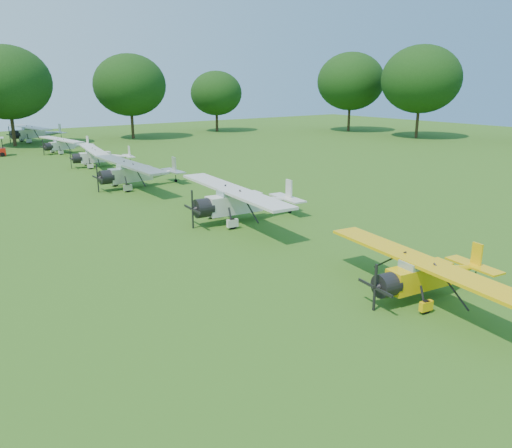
# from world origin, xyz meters

# --- Properties ---
(ground) EXTENTS (160.00, 160.00, 0.00)m
(ground) POSITION_xyz_m (0.00, 0.00, 0.00)
(ground) COLOR #264F13
(ground) RESTS_ON ground
(tree_belt) EXTENTS (137.36, 130.27, 14.52)m
(tree_belt) POSITION_xyz_m (3.57, 0.16, 8.03)
(tree_belt) COLOR #312013
(tree_belt) RESTS_ON ground
(aircraft_2) EXTENTS (5.94, 9.42, 1.85)m
(aircraft_2) POSITION_xyz_m (0.57, -5.10, 1.08)
(aircraft_2) COLOR #E2B109
(aircraft_2) RESTS_ON ground
(aircraft_3) EXTENTS (7.28, 11.59, 2.28)m
(aircraft_3) POSITION_xyz_m (1.14, 8.56, 1.33)
(aircraft_3) COLOR silver
(aircraft_3) RESTS_ON ground
(aircraft_4) EXTENTS (7.06, 11.21, 2.22)m
(aircraft_4) POSITION_xyz_m (0.05, 21.92, 1.30)
(aircraft_4) COLOR silver
(aircraft_4) RESTS_ON ground
(aircraft_5) EXTENTS (6.24, 9.88, 1.94)m
(aircraft_5) POSITION_xyz_m (1.26, 33.79, 1.13)
(aircraft_5) COLOR silver
(aircraft_5) RESTS_ON ground
(aircraft_6) EXTENTS (5.99, 9.49, 1.86)m
(aircraft_6) POSITION_xyz_m (1.42, 46.06, 1.09)
(aircraft_6) COLOR silver
(aircraft_6) RESTS_ON ground
(aircraft_7) EXTENTS (7.65, 12.14, 2.38)m
(aircraft_7) POSITION_xyz_m (1.37, 60.42, 1.39)
(aircraft_7) COLOR silver
(aircraft_7) RESTS_ON ground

